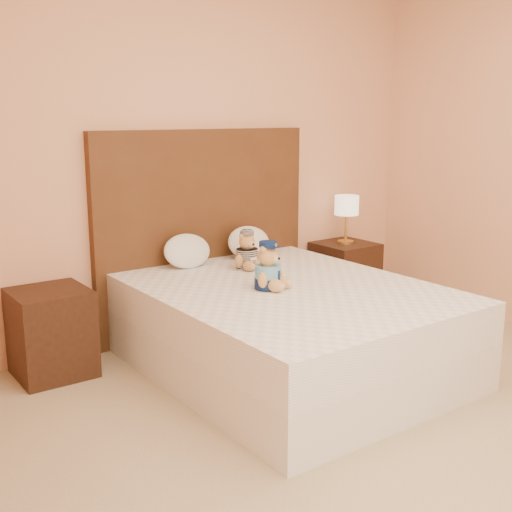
{
  "coord_description": "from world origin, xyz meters",
  "views": [
    {
      "loc": [
        -2.44,
        -1.82,
        1.61
      ],
      "look_at": [
        -0.07,
        1.45,
        0.71
      ],
      "focal_mm": 45.0,
      "sensor_mm": 36.0,
      "label": 1
    }
  ],
  "objects_px": {
    "lamp": "(347,208)",
    "teddy_prisoner": "(247,250)",
    "teddy_police": "(268,265)",
    "bed": "(288,328)",
    "nightstand_left": "(51,333)",
    "pillow_left": "(187,249)",
    "pillow_right": "(249,241)",
    "nightstand_right": "(345,275)"
  },
  "relations": [
    {
      "from": "bed",
      "to": "nightstand_left",
      "type": "bearing_deg",
      "value": 147.38
    },
    {
      "from": "nightstand_left",
      "to": "teddy_prisoner",
      "type": "xyz_separation_m",
      "value": [
        1.32,
        -0.25,
        0.41
      ]
    },
    {
      "from": "pillow_left",
      "to": "teddy_prisoner",
      "type": "bearing_deg",
      "value": -41.3
    },
    {
      "from": "nightstand_right",
      "to": "nightstand_left",
      "type": "bearing_deg",
      "value": 180.0
    },
    {
      "from": "pillow_left",
      "to": "pillow_right",
      "type": "relative_size",
      "value": 1.0
    },
    {
      "from": "lamp",
      "to": "teddy_prisoner",
      "type": "height_order",
      "value": "lamp"
    },
    {
      "from": "nightstand_left",
      "to": "pillow_left",
      "type": "height_order",
      "value": "pillow_left"
    },
    {
      "from": "bed",
      "to": "pillow_right",
      "type": "bearing_deg",
      "value": 71.35
    },
    {
      "from": "bed",
      "to": "nightstand_left",
      "type": "relative_size",
      "value": 3.64
    },
    {
      "from": "teddy_prisoner",
      "to": "pillow_left",
      "type": "relative_size",
      "value": 0.72
    },
    {
      "from": "teddy_police",
      "to": "pillow_left",
      "type": "height_order",
      "value": "teddy_police"
    },
    {
      "from": "nightstand_left",
      "to": "pillow_right",
      "type": "distance_m",
      "value": 1.58
    },
    {
      "from": "nightstand_left",
      "to": "nightstand_right",
      "type": "distance_m",
      "value": 2.5
    },
    {
      "from": "teddy_police",
      "to": "pillow_right",
      "type": "distance_m",
      "value": 0.89
    },
    {
      "from": "lamp",
      "to": "nightstand_left",
      "type": "bearing_deg",
      "value": 180.0
    },
    {
      "from": "pillow_right",
      "to": "pillow_left",
      "type": "bearing_deg",
      "value": 180.0
    },
    {
      "from": "nightstand_right",
      "to": "teddy_prisoner",
      "type": "bearing_deg",
      "value": -168.06
    },
    {
      "from": "teddy_police",
      "to": "nightstand_left",
      "type": "bearing_deg",
      "value": 123.08
    },
    {
      "from": "teddy_police",
      "to": "bed",
      "type": "bearing_deg",
      "value": -39.9
    },
    {
      "from": "nightstand_right",
      "to": "pillow_right",
      "type": "bearing_deg",
      "value": 178.23
    },
    {
      "from": "bed",
      "to": "teddy_police",
      "type": "distance_m",
      "value": 0.44
    },
    {
      "from": "pillow_right",
      "to": "lamp",
      "type": "bearing_deg",
      "value": -1.77
    },
    {
      "from": "teddy_prisoner",
      "to": "teddy_police",
      "type": "bearing_deg",
      "value": -114.56
    },
    {
      "from": "nightstand_left",
      "to": "nightstand_right",
      "type": "height_order",
      "value": "same"
    },
    {
      "from": "bed",
      "to": "teddy_prisoner",
      "type": "height_order",
      "value": "teddy_prisoner"
    },
    {
      "from": "lamp",
      "to": "pillow_left",
      "type": "distance_m",
      "value": 1.51
    },
    {
      "from": "nightstand_left",
      "to": "nightstand_right",
      "type": "xyz_separation_m",
      "value": [
        2.5,
        0.0,
        0.0
      ]
    },
    {
      "from": "teddy_prisoner",
      "to": "lamp",
      "type": "bearing_deg",
      "value": 8.83
    },
    {
      "from": "lamp",
      "to": "teddy_police",
      "type": "relative_size",
      "value": 1.36
    },
    {
      "from": "nightstand_left",
      "to": "lamp",
      "type": "relative_size",
      "value": 1.38
    },
    {
      "from": "bed",
      "to": "nightstand_left",
      "type": "distance_m",
      "value": 1.48
    },
    {
      "from": "bed",
      "to": "nightstand_left",
      "type": "height_order",
      "value": "same"
    },
    {
      "from": "bed",
      "to": "nightstand_right",
      "type": "height_order",
      "value": "same"
    },
    {
      "from": "bed",
      "to": "teddy_police",
      "type": "xyz_separation_m",
      "value": [
        -0.13,
        0.04,
        0.42
      ]
    },
    {
      "from": "nightstand_left",
      "to": "bed",
      "type": "bearing_deg",
      "value": -32.62
    },
    {
      "from": "pillow_left",
      "to": "pillow_right",
      "type": "bearing_deg",
      "value": 0.0
    },
    {
      "from": "teddy_police",
      "to": "pillow_right",
      "type": "height_order",
      "value": "teddy_police"
    },
    {
      "from": "teddy_police",
      "to": "pillow_right",
      "type": "bearing_deg",
      "value": 39.65
    },
    {
      "from": "pillow_left",
      "to": "teddy_police",
      "type": "bearing_deg",
      "value": -81.45
    },
    {
      "from": "lamp",
      "to": "pillow_right",
      "type": "height_order",
      "value": "lamp"
    },
    {
      "from": "nightstand_left",
      "to": "nightstand_right",
      "type": "bearing_deg",
      "value": 0.0
    },
    {
      "from": "bed",
      "to": "teddy_prisoner",
      "type": "distance_m",
      "value": 0.69
    }
  ]
}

